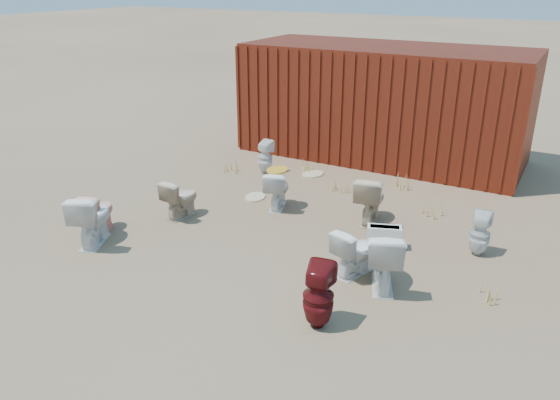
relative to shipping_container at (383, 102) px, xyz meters
The scene contains 22 objects.
ground 5.34m from the shipping_container, 90.00° to the right, with size 100.00×100.00×0.00m, color brown.
shipping_container is the anchor object (origin of this frame).
toilet_front_a 6.76m from the shipping_container, 109.83° to the right, with size 0.46×0.80×0.82m, color white.
toilet_front_pink 6.55m from the shipping_container, 112.69° to the right, with size 0.38×0.66×0.68m, color #FBA791.
toilet_front_c 5.53m from the shipping_container, 73.83° to the right, with size 0.38×0.67×0.68m, color white.
toilet_front_maroon 6.81m from the shipping_container, 76.21° to the right, with size 0.36×0.37×0.80m, color #5B0F11.
toilet_front_e 5.76m from the shipping_container, 69.96° to the right, with size 0.46×0.81×0.83m, color white.
toilet_back_a 2.96m from the shipping_container, 125.47° to the right, with size 0.31×0.31×0.68m, color white.
toilet_back_beige_left 5.26m from the shipping_container, 109.63° to the right, with size 0.37×0.65×0.67m, color #CCB495.
toilet_back_beige_right 3.76m from the shipping_container, 72.96° to the right, with size 0.45×0.79×0.81m, color beige.
toilet_back_yellowlid 3.89m from the shipping_container, 98.05° to the right, with size 0.38×0.67×0.68m, color white.
toilet_back_e 4.87m from the shipping_container, 53.15° to the right, with size 0.30×0.30×0.66m, color silver.
yellow_lid 3.83m from the shipping_container, 98.05° to the right, with size 0.35×0.43×0.03m, color gold.
loose_tank 4.71m from the shipping_container, 69.53° to the right, with size 0.50×0.20×0.35m, color white.
loose_lid_near 2.38m from the shipping_container, 110.95° to the right, with size 0.38×0.49×0.02m, color beige.
loose_lid_far 3.92m from the shipping_container, 107.29° to the right, with size 0.36×0.47×0.02m, color beige.
weed_clump_a 3.68m from the shipping_container, 130.57° to the right, with size 0.36×0.36×0.26m, color tan.
weed_clump_b 2.84m from the shipping_container, 87.75° to the right, with size 0.32×0.32×0.26m, color tan.
weed_clump_c 3.50m from the shipping_container, 55.60° to the right, with size 0.36×0.36×0.28m, color tan.
weed_clump_d 2.31m from the shipping_container, 118.97° to the right, with size 0.30×0.30×0.23m, color tan.
weed_clump_e 2.36m from the shipping_container, 59.45° to the right, with size 0.34×0.34×0.29m, color tan.
weed_clump_f 6.07m from the shipping_container, 57.18° to the right, with size 0.28×0.28×0.21m, color tan.
Camera 1 is at (3.84, -6.20, 3.78)m, focal length 35.00 mm.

